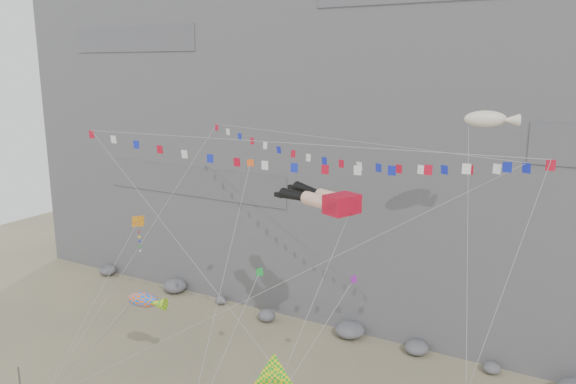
{
  "coord_description": "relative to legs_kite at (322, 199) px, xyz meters",
  "views": [
    {
      "loc": [
        17.86,
        -25.18,
        23.39
      ],
      "look_at": [
        -1.71,
        9.0,
        14.49
      ],
      "focal_mm": 35.0,
      "sensor_mm": 36.0,
      "label": 1
    }
  ],
  "objects": [
    {
      "name": "blimp_windsock",
      "position": [
        9.62,
        3.84,
        5.52
      ],
      "size": [
        5.23,
        15.25,
        24.58
      ],
      "color": "#F6E8CA",
      "rests_on": "ground"
    },
    {
      "name": "fish_windsock",
      "position": [
        -11.07,
        -6.16,
        -7.45
      ],
      "size": [
        6.09,
        7.95,
        10.67
      ],
      "color": "#FF5E0D",
      "rests_on": "ground"
    },
    {
      "name": "small_kite_b",
      "position": [
        3.63,
        -3.11,
        -4.35
      ],
      "size": [
        4.37,
        10.5,
        14.83
      ],
      "color": "purple",
      "rests_on": "ground"
    },
    {
      "name": "cliff",
      "position": [
        -1.37,
        23.74,
        10.5
      ],
      "size": [
        80.0,
        28.0,
        50.0
      ],
      "primitive_type": "cube",
      "color": "slate",
      "rests_on": "ground"
    },
    {
      "name": "flag_banner_lower",
      "position": [
        -0.59,
        -4.65,
        4.35
      ],
      "size": [
        29.63,
        6.71,
        22.36
      ],
      "color": "red",
      "rests_on": "ground"
    },
    {
      "name": "small_kite_a",
      "position": [
        -4.98,
        -1.44,
        1.82
      ],
      "size": [
        3.12,
        12.67,
        20.73
      ],
      "color": "#FF5815",
      "rests_on": "ground"
    },
    {
      "name": "small_kite_c",
      "position": [
        -2.1,
        -4.87,
        -4.34
      ],
      "size": [
        1.08,
        11.98,
        15.33
      ],
      "color": "#16932E",
      "rests_on": "ground"
    },
    {
      "name": "harlequin_kite",
      "position": [
        -11.94,
        -5.37,
        -2.01
      ],
      "size": [
        4.82,
        8.01,
        14.83
      ],
      "color": "red",
      "rests_on": "ground"
    },
    {
      "name": "delta_kite",
      "position": [
        1.99,
        -9.71,
        -7.77
      ],
      "size": [
        2.61,
        7.08,
        9.3
      ],
      "color": "yellow",
      "rests_on": "ground"
    },
    {
      "name": "talus_boulders",
      "position": [
        -1.37,
        8.74,
        -13.9
      ],
      "size": [
        60.0,
        3.0,
        1.2
      ],
      "primitive_type": null,
      "color": "slate",
      "rests_on": "ground"
    },
    {
      "name": "flag_banner_upper",
      "position": [
        -0.18,
        1.96,
        3.87
      ],
      "size": [
        29.6,
        17.25,
        27.88
      ],
      "color": "red",
      "rests_on": "ground"
    },
    {
      "name": "legs_kite",
      "position": [
        0.0,
        0.0,
        0.0
      ],
      "size": [
        7.28,
        18.45,
        21.05
      ],
      "rotation": [
        0.0,
        0.0,
        -0.38
      ],
      "color": "red",
      "rests_on": "ground"
    }
  ]
}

